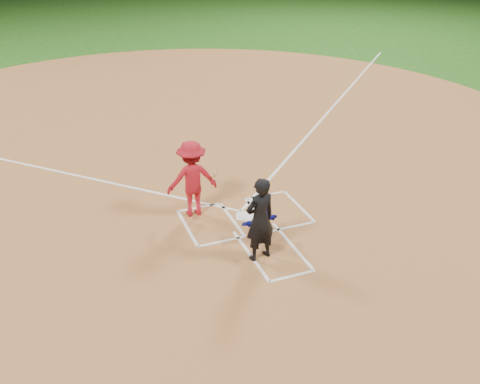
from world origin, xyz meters
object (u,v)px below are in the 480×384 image
object	(u,v)px
home_plate	(245,216)
umpire	(260,219)
catcher	(262,224)
batter_at_plate	(192,179)

from	to	relation	value
home_plate	umpire	bearing A→B (deg)	78.20
home_plate	catcher	bearing A→B (deg)	86.06
catcher	home_plate	bearing A→B (deg)	-99.85
catcher	umpire	bearing A→B (deg)	56.66
home_plate	batter_at_plate	size ratio (longest dim) A/B	0.29
batter_at_plate	umpire	bearing A→B (deg)	-71.93
home_plate	umpire	xyz separation A→B (m)	(-0.39, -1.86, 1.02)
home_plate	umpire	world-z (taller)	umpire
catcher	umpire	distance (m)	0.82
home_plate	batter_at_plate	world-z (taller)	batter_at_plate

